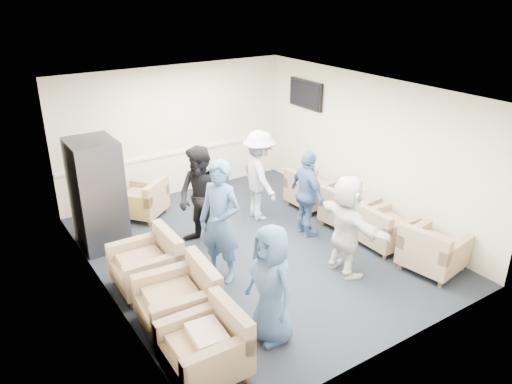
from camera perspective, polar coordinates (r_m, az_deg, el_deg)
floor at (r=8.57m, az=-0.12°, el=-6.53°), size 6.00×6.00×0.00m
ceiling at (r=7.61m, az=-0.14°, el=11.43°), size 6.00×6.00×0.00m
back_wall at (r=10.50m, az=-9.18°, el=6.85°), size 5.00×0.02×2.70m
front_wall at (r=5.95m, az=15.99°, el=-6.95°), size 5.00×0.02×2.70m
left_wall at (r=7.05m, az=-17.40°, el=-2.22°), size 0.02×6.00×2.70m
right_wall at (r=9.51m, az=12.63°, el=4.86°), size 0.02×6.00×2.70m
chair_rail at (r=10.62m, az=-8.98°, el=4.50°), size 4.98×0.04×0.06m
tv at (r=10.57m, az=5.71°, el=11.04°), size 0.10×1.00×0.58m
armchair_left_near at (r=6.02m, az=-5.43°, el=-17.33°), size 0.89×0.89×0.70m
armchair_left_mid at (r=6.73m, az=-8.47°, el=-12.29°), size 1.00×1.00×0.75m
armchair_left_far at (r=7.60m, az=-12.01°, el=-8.18°), size 0.91×0.91×0.71m
armchair_right_near at (r=8.27m, az=19.41°, el=-6.50°), size 0.97×0.97×0.68m
armchair_right_midnear at (r=8.77m, az=14.33°, el=-4.22°), size 0.81×0.81×0.64m
armchair_right_midfar at (r=9.31m, az=10.40°, el=-2.11°), size 0.91×0.91×0.66m
armchair_right_far at (r=10.03m, az=6.20°, el=0.02°), size 0.87×0.87×0.66m
armchair_corner at (r=9.80m, az=-12.67°, el=-1.05°), size 1.13×1.13×0.64m
vending_machine at (r=8.74m, az=-17.66°, el=-0.21°), size 0.76×0.89×1.88m
backpack at (r=7.60m, az=-8.93°, el=-8.94°), size 0.29×0.21×0.48m
pillow at (r=5.90m, az=-5.61°, el=-16.00°), size 0.41×0.52×0.14m
person_front_left at (r=6.23m, az=1.74°, el=-10.53°), size 0.54×0.80×1.59m
person_mid_left at (r=7.38m, az=-4.13°, el=-3.44°), size 0.72×0.82×1.90m
person_back_left at (r=8.30m, az=-6.30°, el=-0.80°), size 0.91×1.04×1.79m
person_back_right at (r=9.32m, az=0.39°, el=1.88°), size 0.81×1.20×1.72m
person_mid_right at (r=8.76m, az=5.88°, el=-0.27°), size 0.47×0.95×1.56m
person_front_right at (r=7.69m, az=10.36°, el=-3.79°), size 0.59×1.53×1.62m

